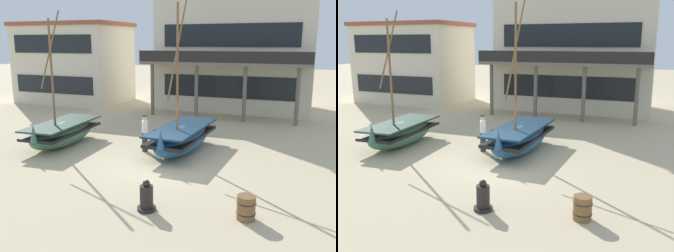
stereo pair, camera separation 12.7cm
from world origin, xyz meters
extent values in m
plane|color=#CCB78E|center=(0.00, 0.00, 0.00)|extent=(120.00, 120.00, 0.00)
ellipsoid|color=#427056|center=(-5.48, 1.09, 0.55)|extent=(2.05, 4.56, 1.10)
cube|color=black|center=(-5.48, 1.09, 0.69)|extent=(2.06, 4.38, 0.13)
cube|color=#243D2F|center=(-5.48, 1.09, 1.06)|extent=(2.10, 4.48, 0.08)
cone|color=#427056|center=(-5.34, -1.05, 1.05)|extent=(0.38, 0.38, 0.77)
cylinder|color=brown|center=(-5.44, 0.53, 3.32)|extent=(0.10, 0.10, 5.10)
cylinder|color=brown|center=(-5.44, 0.53, 4.56)|extent=(0.18, 1.70, 3.40)
cube|color=brown|center=(-5.50, 1.42, 0.94)|extent=(1.69, 0.27, 0.06)
ellipsoid|color=#23517A|center=(0.24, 2.13, 0.58)|extent=(1.93, 4.91, 1.16)
cube|color=black|center=(0.24, 2.13, 0.73)|extent=(1.94, 4.71, 0.14)
cube|color=#132C43|center=(0.24, 2.13, 1.12)|extent=(1.98, 4.81, 0.08)
cone|color=#23517A|center=(0.16, -0.20, 1.11)|extent=(0.37, 0.37, 0.82)
cylinder|color=brown|center=(0.22, 1.52, 3.62)|extent=(0.10, 0.10, 5.61)
cylinder|color=brown|center=(0.22, 1.52, 4.64)|extent=(0.14, 2.09, 4.15)
cube|color=brown|center=(0.25, 2.49, 0.99)|extent=(1.69, 0.22, 0.06)
cylinder|color=#33333D|center=(-1.33, 1.51, 0.44)|extent=(0.26, 0.26, 0.88)
cube|color=silver|center=(-1.33, 1.51, 1.15)|extent=(0.38, 0.42, 0.54)
sphere|color=beige|center=(-1.33, 1.51, 1.54)|extent=(0.22, 0.22, 0.22)
cylinder|color=#2D2823|center=(-1.33, 1.51, 1.66)|extent=(0.24, 0.24, 0.05)
cylinder|color=black|center=(1.29, -3.99, 0.05)|extent=(0.57, 0.57, 0.10)
cylinder|color=black|center=(1.29, -3.99, 0.43)|extent=(0.40, 0.40, 0.67)
sphere|color=black|center=(1.29, -3.99, 0.84)|extent=(0.22, 0.22, 0.22)
cylinder|color=brown|center=(4.12, -3.51, 0.35)|extent=(0.52, 0.52, 0.70)
torus|color=black|center=(4.12, -3.51, 0.50)|extent=(0.56, 0.56, 0.03)
torus|color=black|center=(4.12, -3.51, 0.20)|extent=(0.56, 0.56, 0.03)
cube|color=beige|center=(0.08, 14.42, 5.12)|extent=(10.84, 5.36, 10.24)
cube|color=black|center=(0.08, 11.71, 1.88)|extent=(9.11, 0.06, 1.50)
cube|color=black|center=(0.08, 11.71, 5.29)|extent=(9.11, 0.06, 1.50)
cube|color=#70665B|center=(0.08, 10.54, 3.51)|extent=(10.84, 2.40, 0.20)
cylinder|color=#666056|center=(-4.56, 9.70, 1.71)|extent=(0.24, 0.24, 3.41)
cylinder|color=#666056|center=(-1.47, 9.70, 1.71)|extent=(0.24, 0.24, 3.41)
cylinder|color=#666056|center=(1.63, 9.70, 1.71)|extent=(0.24, 0.24, 3.41)
cylinder|color=#666056|center=(4.73, 9.70, 1.71)|extent=(0.24, 0.24, 3.41)
cube|color=black|center=(0.08, 9.39, 3.96)|extent=(10.84, 0.08, 0.70)
cube|color=beige|center=(-13.00, 12.97, 3.04)|extent=(8.27, 5.65, 6.08)
cube|color=brown|center=(-13.00, 12.97, 6.23)|extent=(8.60, 5.87, 0.30)
cube|color=black|center=(-13.00, 10.11, 1.67)|extent=(6.95, 0.06, 1.34)
cube|color=black|center=(-13.00, 10.11, 4.71)|extent=(6.95, 0.06, 1.34)
camera|label=1|loc=(5.64, -13.29, 4.86)|focal=39.99mm
camera|label=2|loc=(5.75, -13.24, 4.86)|focal=39.99mm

